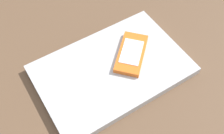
# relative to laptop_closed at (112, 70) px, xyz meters

# --- Properties ---
(desk_surface) EXTENTS (1.20, 0.80, 0.03)m
(desk_surface) POSITION_rel_laptop_closed_xyz_m (-0.10, 0.01, -0.02)
(desk_surface) COLOR brown
(desk_surface) RESTS_ON ground
(laptop_closed) EXTENTS (0.35, 0.24, 0.02)m
(laptop_closed) POSITION_rel_laptop_closed_xyz_m (0.00, 0.00, 0.00)
(laptop_closed) COLOR #B7BABC
(laptop_closed) RESTS_ON desk_surface
(cell_phone_on_laptop) EXTENTS (0.13, 0.12, 0.01)m
(cell_phone_on_laptop) POSITION_rel_laptop_closed_xyz_m (0.06, 0.00, 0.02)
(cell_phone_on_laptop) COLOR orange
(cell_phone_on_laptop) RESTS_ON laptop_closed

